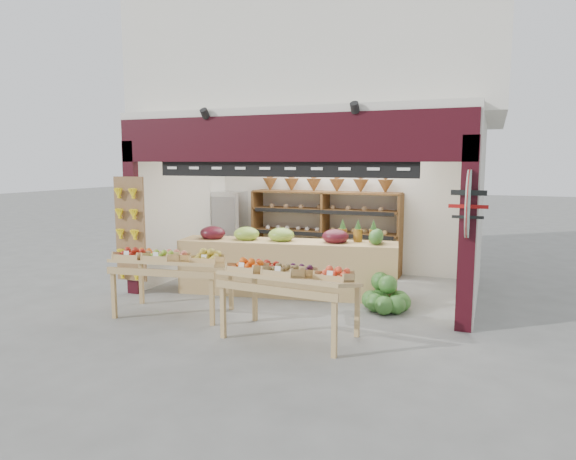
% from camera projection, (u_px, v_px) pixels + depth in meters
% --- Properties ---
extents(ground, '(60.00, 60.00, 0.00)m').
position_uv_depth(ground, '(302.00, 293.00, 9.02)').
color(ground, slate).
rests_on(ground, ground).
extents(shop_structure, '(6.36, 5.12, 5.40)m').
position_uv_depth(shop_structure, '(331.00, 78.00, 9.99)').
color(shop_structure, silver).
rests_on(shop_structure, ground).
extents(banana_board, '(0.60, 0.15, 1.80)m').
position_uv_depth(banana_board, '(129.00, 231.00, 8.80)').
color(banana_board, brown).
rests_on(banana_board, ground).
extents(gift_sign, '(0.04, 0.93, 0.92)m').
position_uv_depth(gift_sign, '(468.00, 204.00, 6.72)').
color(gift_sign, silver).
rests_on(gift_sign, ground).
extents(back_shelving, '(3.18, 0.52, 1.95)m').
position_uv_depth(back_shelving, '(325.00, 213.00, 10.72)').
color(back_shelving, brown).
rests_on(back_shelving, ground).
extents(refrigerator, '(0.70, 0.70, 1.64)m').
position_uv_depth(refrigerator, '(231.00, 228.00, 11.53)').
color(refrigerator, silver).
rests_on(refrigerator, ground).
extents(cardboard_stack, '(1.06, 0.85, 0.70)m').
position_uv_depth(cardboard_stack, '(216.00, 263.00, 10.46)').
color(cardboard_stack, beige).
rests_on(cardboard_stack, ground).
extents(mid_counter, '(3.83, 1.37, 1.17)m').
position_uv_depth(mid_counter, '(286.00, 265.00, 8.93)').
color(mid_counter, tan).
rests_on(mid_counter, ground).
extents(display_table_left, '(1.78, 1.17, 1.05)m').
position_uv_depth(display_table_left, '(167.00, 260.00, 7.77)').
color(display_table_left, tan).
rests_on(display_table_left, ground).
extents(display_table_right, '(1.75, 1.07, 1.06)m').
position_uv_depth(display_table_right, '(287.00, 275.00, 6.72)').
color(display_table_right, tan).
rests_on(display_table_right, ground).
extents(watermelon_pile, '(0.77, 0.74, 0.56)m').
position_uv_depth(watermelon_pile, '(386.00, 297.00, 7.97)').
color(watermelon_pile, '#1E4D19').
rests_on(watermelon_pile, ground).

